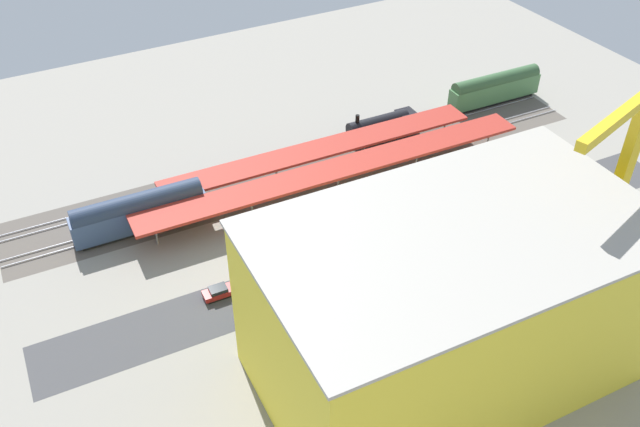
{
  "coord_description": "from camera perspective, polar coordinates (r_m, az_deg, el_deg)",
  "views": [
    {
      "loc": [
        43.8,
        63.81,
        64.64
      ],
      "look_at": [
        9.42,
        -0.42,
        7.86
      ],
      "focal_mm": 38.7,
      "sensor_mm": 36.0,
      "label": 1
    }
  ],
  "objects": [
    {
      "name": "rail_bed",
      "position": [
        115.56,
        -0.79,
        3.92
      ],
      "size": [
        99.38,
        16.9,
        0.01
      ],
      "primitive_type": "cube",
      "rotation": [
        0.0,
        0.0,
        -0.03
      ],
      "color": "#5B544C",
      "rests_on": "ground"
    },
    {
      "name": "construction_building",
      "position": [
        77.41,
        10.58,
        -7.5
      ],
      "size": [
        42.31,
        25.25,
        20.59
      ],
      "primitive_type": "cube",
      "rotation": [
        0.0,
        0.0,
        -0.03
      ],
      "color": "yellow",
      "rests_on": "ground"
    },
    {
      "name": "track_rails",
      "position": [
        115.46,
        -0.79,
        3.99
      ],
      "size": [
        98.95,
        10.47,
        0.12
      ],
      "color": "#9E9EA8",
      "rests_on": "ground"
    },
    {
      "name": "freight_coach_far",
      "position": [
        103.59,
        -14.75,
        0.17
      ],
      "size": [
        19.74,
        3.75,
        6.28
      ],
      "color": "black",
      "rests_on": "ground"
    },
    {
      "name": "traffic_light",
      "position": [
        94.4,
        8.22,
        -2.42
      ],
      "size": [
        0.5,
        0.36,
        6.16
      ],
      "color": "#333333",
      "rests_on": "ground"
    },
    {
      "name": "parked_car_3",
      "position": [
        99.07,
        3.18,
        -2.27
      ],
      "size": [
        4.06,
        1.82,
        1.8
      ],
      "color": "black",
      "rests_on": "ground"
    },
    {
      "name": "locomotive",
      "position": [
        123.85,
        5.41,
        7.3
      ],
      "size": [
        14.68,
        3.41,
        5.31
      ],
      "color": "black",
      "rests_on": "ground"
    },
    {
      "name": "ground_plane",
      "position": [
        100.84,
        4.84,
        -2.1
      ],
      "size": [
        158.4,
        158.4,
        0.0
      ],
      "primitive_type": "plane",
      "color": "gray",
      "rests_on": "ground"
    },
    {
      "name": "passenger_coach",
      "position": [
        136.87,
        14.27,
        10.06
      ],
      "size": [
        19.38,
        3.44,
        6.09
      ],
      "color": "black",
      "rests_on": "ground"
    },
    {
      "name": "box_truck_0",
      "position": [
        91.74,
        2.09,
        -5.35
      ],
      "size": [
        10.18,
        3.18,
        3.68
      ],
      "color": "black",
      "rests_on": "ground"
    },
    {
      "name": "platform_canopy_far",
      "position": [
        113.25,
        0.14,
        5.39
      ],
      "size": [
        54.63,
        6.95,
        3.96
      ],
      "color": "#A82D23",
      "rests_on": "ground"
    },
    {
      "name": "street_tree_1",
      "position": [
        83.66,
        -5.46,
        -7.48
      ],
      "size": [
        4.52,
        4.52,
        7.6
      ],
      "color": "brown",
      "rests_on": "ground"
    },
    {
      "name": "construction_roof_slab",
      "position": [
        70.44,
        11.54,
        -1.48
      ],
      "size": [
        42.93,
        25.86,
        0.4
      ],
      "primitive_type": "cube",
      "rotation": [
        0.0,
        0.0,
        -0.03
      ],
      "color": "#ADA89E",
      "rests_on": "construction_building"
    },
    {
      "name": "parked_car_5",
      "position": [
        94.17,
        -4.71,
        -4.95
      ],
      "size": [
        4.45,
        1.92,
        1.69
      ],
      "color": "black",
      "rests_on": "ground"
    },
    {
      "name": "street_tree_2",
      "position": [
        88.93,
        2.72,
        -3.61
      ],
      "size": [
        5.78,
        5.78,
        8.64
      ],
      "color": "brown",
      "rests_on": "ground"
    },
    {
      "name": "parked_car_2",
      "position": [
        102.24,
        6.91,
        -1.11
      ],
      "size": [
        4.23,
        1.9,
        1.54
      ],
      "color": "black",
      "rests_on": "ground"
    },
    {
      "name": "parked_car_4",
      "position": [
        96.37,
        -0.65,
        -3.59
      ],
      "size": [
        4.76,
        1.8,
        1.71
      ],
      "color": "black",
      "rests_on": "ground"
    },
    {
      "name": "street_asphalt",
      "position": [
        98.9,
        5.8,
        -3.12
      ],
      "size": [
        99.23,
        12.06,
        0.01
      ],
      "primitive_type": "cube",
      "rotation": [
        0.0,
        0.0,
        -0.03
      ],
      "color": "#424244",
      "rests_on": "ground"
    },
    {
      "name": "parked_car_6",
      "position": [
        92.27,
        -8.4,
        -6.47
      ],
      "size": [
        4.16,
        2.05,
        1.53
      ],
      "color": "black",
      "rests_on": "ground"
    },
    {
      "name": "tower_crane",
      "position": [
        89.15,
        23.32,
        2.23
      ],
      "size": [
        20.72,
        7.86,
        29.74
      ],
      "color": "gray",
      "rests_on": "ground"
    },
    {
      "name": "street_tree_3",
      "position": [
        92.34,
        7.84,
        -2.63
      ],
      "size": [
        5.33,
        5.33,
        7.81
      ],
      "color": "brown",
      "rests_on": "ground"
    },
    {
      "name": "box_truck_1",
      "position": [
        98.96,
        10.16,
        -2.31
      ],
      "size": [
        10.06,
        2.9,
        3.42
      ],
      "color": "black",
      "rests_on": "ground"
    },
    {
      "name": "parked_car_0",
      "position": [
        110.39,
        13.64,
        1.34
      ],
      "size": [
        4.29,
        1.91,
        1.7
      ],
      "color": "black",
      "rests_on": "ground"
    },
    {
      "name": "parked_car_1",
      "position": [
        105.89,
        10.33,
        0.13
      ],
      "size": [
        4.47,
        2.16,
        1.79
      ],
      "color": "black",
      "rests_on": "ground"
    },
    {
      "name": "platform_canopy_near",
      "position": [
        107.54,
        1.52,
        3.72
      ],
      "size": [
        65.37,
        7.39,
        4.46
      ],
      "color": "#A82D23",
      "rests_on": "ground"
    },
    {
      "name": "street_tree_0",
      "position": [
        90.12,
        5.26,
        -3.85
      ],
      "size": [
        4.81,
        4.81,
        7.25
      ],
      "color": "brown",
      "rests_on": "ground"
    }
  ]
}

